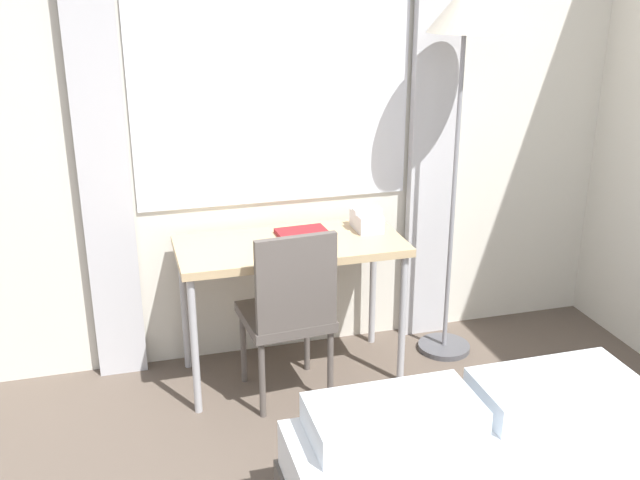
{
  "coord_description": "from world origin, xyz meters",
  "views": [
    {
      "loc": [
        -0.78,
        -0.55,
        2.02
      ],
      "look_at": [
        0.05,
        2.38,
        0.88
      ],
      "focal_mm": 42.0,
      "sensor_mm": 36.0,
      "label": 1
    }
  ],
  "objects_px": {
    "desk_chair": "(289,308)",
    "standing_lamp": "(464,42)",
    "book": "(302,233)",
    "desk": "(291,255)",
    "telephone": "(367,220)"
  },
  "relations": [
    {
      "from": "desk",
      "to": "telephone",
      "type": "height_order",
      "value": "telephone"
    },
    {
      "from": "book",
      "to": "desk",
      "type": "bearing_deg",
      "value": -136.47
    },
    {
      "from": "desk_chair",
      "to": "standing_lamp",
      "type": "relative_size",
      "value": 0.46
    },
    {
      "from": "desk_chair",
      "to": "telephone",
      "type": "distance_m",
      "value": 0.64
    },
    {
      "from": "telephone",
      "to": "book",
      "type": "xyz_separation_m",
      "value": [
        -0.34,
        -0.0,
        -0.04
      ]
    },
    {
      "from": "desk",
      "to": "telephone",
      "type": "relative_size",
      "value": 5.86
    },
    {
      "from": "book",
      "to": "standing_lamp",
      "type": "bearing_deg",
      "value": -3.7
    },
    {
      "from": "desk_chair",
      "to": "standing_lamp",
      "type": "distance_m",
      "value": 1.52
    },
    {
      "from": "desk_chair",
      "to": "book",
      "type": "bearing_deg",
      "value": 60.27
    },
    {
      "from": "desk_chair",
      "to": "telephone",
      "type": "bearing_deg",
      "value": 27.9
    },
    {
      "from": "telephone",
      "to": "standing_lamp",
      "type": "bearing_deg",
      "value": -6.58
    },
    {
      "from": "desk",
      "to": "book",
      "type": "height_order",
      "value": "book"
    },
    {
      "from": "book",
      "to": "telephone",
      "type": "bearing_deg",
      "value": 0.16
    },
    {
      "from": "standing_lamp",
      "to": "book",
      "type": "xyz_separation_m",
      "value": [
        -0.79,
        0.05,
        -0.91
      ]
    },
    {
      "from": "standing_lamp",
      "to": "telephone",
      "type": "height_order",
      "value": "standing_lamp"
    }
  ]
}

